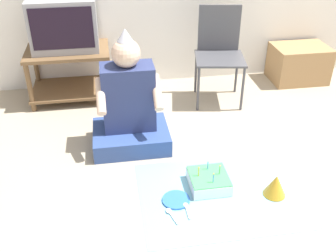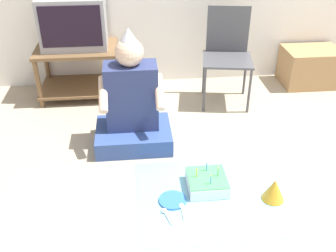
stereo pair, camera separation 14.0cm
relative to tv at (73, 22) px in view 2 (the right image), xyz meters
The scene contains 12 objects.
ground_plane 2.23m from the tv, 53.34° to the right, with size 16.00×16.00×0.00m, color tan.
tv_stand 0.42m from the tv, 90.00° to the right, with size 0.74×0.51×0.48m.
tv is the anchor object (origin of this frame).
folding_chair 1.40m from the tv, ahead, with size 0.49×0.48×0.85m.
cardboard_box_stack 2.35m from the tv, ahead, with size 0.55×0.40×0.37m.
person_seated 1.11m from the tv, 62.01° to the right, with size 0.58×0.45×0.91m.
party_cloth 2.03m from the tv, 58.16° to the right, with size 1.05×0.81×0.01m.
birthday_cake 1.92m from the tv, 58.04° to the right, with size 0.26×0.26×0.16m.
party_hat_blue 2.25m from the tv, 51.04° to the right, with size 0.15×0.15×0.15m.
paper_plate 1.92m from the tv, 66.43° to the right, with size 0.18×0.18×0.01m.
plastic_spoon_near 2.00m from the tv, 65.95° to the right, with size 0.04×0.15×0.01m.
plastic_spoon_far 1.99m from the tv, 69.43° to the right, with size 0.06×0.14×0.01m.
Camera 2 is at (-0.77, -1.84, 1.72)m, focal length 42.00 mm.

